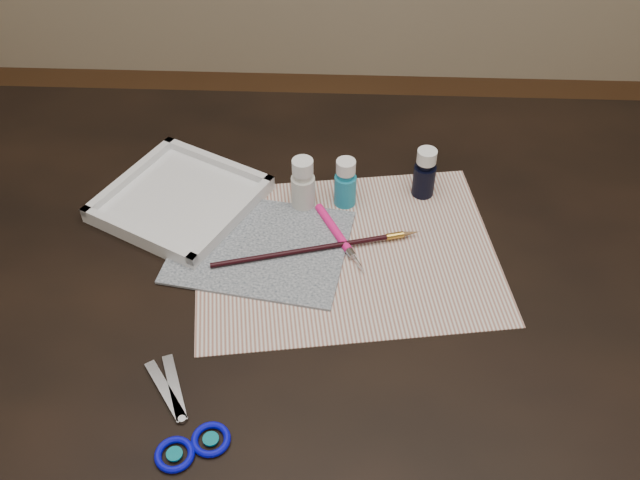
{
  "coord_description": "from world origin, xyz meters",
  "views": [
    {
      "loc": [
        0.03,
        -0.71,
        1.5
      ],
      "look_at": [
        0.0,
        0.0,
        0.8
      ],
      "focal_mm": 40.0,
      "sensor_mm": 36.0,
      "label": 1
    }
  ],
  "objects_px": {
    "scissors": "(172,411)",
    "paint_bottle_cyan": "(345,183)",
    "paper": "(346,252)",
    "paint_bottle_white": "(303,184)",
    "canvas": "(260,246)",
    "paint_bottle_navy": "(425,173)",
    "palette_tray": "(180,199)"
  },
  "relations": [
    {
      "from": "scissors",
      "to": "paint_bottle_cyan",
      "type": "bearing_deg",
      "value": -62.44
    },
    {
      "from": "paper",
      "to": "paint_bottle_white",
      "type": "distance_m",
      "value": 0.13
    },
    {
      "from": "canvas",
      "to": "paint_bottle_white",
      "type": "relative_size",
      "value": 2.78
    },
    {
      "from": "paper",
      "to": "paint_bottle_navy",
      "type": "relative_size",
      "value": 5.1
    },
    {
      "from": "canvas",
      "to": "paint_bottle_cyan",
      "type": "bearing_deg",
      "value": 40.5
    },
    {
      "from": "paper",
      "to": "palette_tray",
      "type": "xyz_separation_m",
      "value": [
        -0.26,
        0.1,
        0.01
      ]
    },
    {
      "from": "paint_bottle_cyan",
      "to": "palette_tray",
      "type": "relative_size",
      "value": 0.39
    },
    {
      "from": "scissors",
      "to": "palette_tray",
      "type": "xyz_separation_m",
      "value": [
        -0.06,
        0.37,
        0.01
      ]
    },
    {
      "from": "paint_bottle_cyan",
      "to": "scissors",
      "type": "xyz_separation_m",
      "value": [
        -0.2,
        -0.39,
        -0.04
      ]
    },
    {
      "from": "paint_bottle_cyan",
      "to": "scissors",
      "type": "height_order",
      "value": "paint_bottle_cyan"
    },
    {
      "from": "canvas",
      "to": "scissors",
      "type": "bearing_deg",
      "value": -105.03
    },
    {
      "from": "paint_bottle_white",
      "to": "palette_tray",
      "type": "distance_m",
      "value": 0.2
    },
    {
      "from": "paper",
      "to": "canvas",
      "type": "height_order",
      "value": "canvas"
    },
    {
      "from": "paint_bottle_navy",
      "to": "scissors",
      "type": "bearing_deg",
      "value": -127.76
    },
    {
      "from": "paper",
      "to": "paint_bottle_white",
      "type": "xyz_separation_m",
      "value": [
        -0.07,
        0.1,
        0.04
      ]
    },
    {
      "from": "paint_bottle_cyan",
      "to": "paint_bottle_white",
      "type": "bearing_deg",
      "value": -171.04
    },
    {
      "from": "paint_bottle_navy",
      "to": "palette_tray",
      "type": "xyz_separation_m",
      "value": [
        -0.38,
        -0.04,
        -0.03
      ]
    },
    {
      "from": "canvas",
      "to": "paint_bottle_navy",
      "type": "distance_m",
      "value": 0.28
    },
    {
      "from": "scissors",
      "to": "paper",
      "type": "bearing_deg",
      "value": -71.27
    },
    {
      "from": "palette_tray",
      "to": "paper",
      "type": "bearing_deg",
      "value": -20.03
    },
    {
      "from": "paper",
      "to": "scissors",
      "type": "height_order",
      "value": "scissors"
    },
    {
      "from": "paint_bottle_cyan",
      "to": "canvas",
      "type": "bearing_deg",
      "value": -139.5
    },
    {
      "from": "paper",
      "to": "canvas",
      "type": "xyz_separation_m",
      "value": [
        -0.13,
        0.0,
        0.0
      ]
    },
    {
      "from": "paint_bottle_cyan",
      "to": "paint_bottle_navy",
      "type": "relative_size",
      "value": 0.97
    },
    {
      "from": "paint_bottle_white",
      "to": "palette_tray",
      "type": "xyz_separation_m",
      "value": [
        -0.19,
        -0.0,
        -0.03
      ]
    },
    {
      "from": "paint_bottle_white",
      "to": "paint_bottle_cyan",
      "type": "bearing_deg",
      "value": 8.96
    },
    {
      "from": "paint_bottle_white",
      "to": "scissors",
      "type": "relative_size",
      "value": 0.51
    },
    {
      "from": "paper",
      "to": "palette_tray",
      "type": "bearing_deg",
      "value": 159.97
    },
    {
      "from": "paint_bottle_white",
      "to": "paint_bottle_navy",
      "type": "relative_size",
      "value": 1.06
    },
    {
      "from": "paint_bottle_white",
      "to": "palette_tray",
      "type": "relative_size",
      "value": 0.42
    },
    {
      "from": "paint_bottle_cyan",
      "to": "scissors",
      "type": "relative_size",
      "value": 0.47
    },
    {
      "from": "paper",
      "to": "scissors",
      "type": "bearing_deg",
      "value": -125.98
    }
  ]
}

